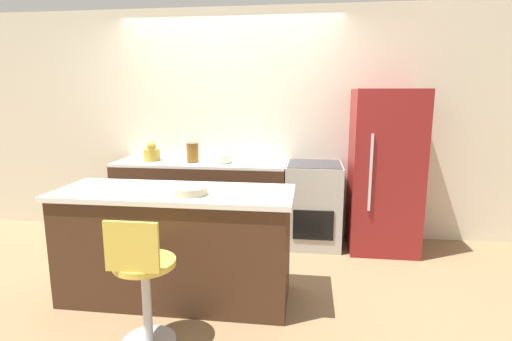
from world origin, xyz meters
name	(u,v)px	position (x,y,z in m)	size (l,w,h in m)	color
ground_plane	(221,250)	(0.00, 0.00, 0.00)	(14.00, 14.00, 0.00)	#8E704C
wall_back	(231,124)	(0.00, 0.66, 1.30)	(8.00, 0.06, 2.60)	beige
back_counter	(202,200)	(-0.29, 0.33, 0.45)	(1.91, 0.61, 0.91)	#422819
kitchen_island	(176,244)	(-0.13, -1.02, 0.45)	(1.88, 0.69, 0.90)	#422819
oven_range	(313,204)	(0.98, 0.32, 0.45)	(0.59, 0.62, 0.91)	#B7B2A8
refrigerator	(384,171)	(1.70, 0.30, 0.85)	(0.70, 0.68, 1.69)	maroon
stool_chair	(144,285)	(-0.12, -1.69, 0.44)	(0.40, 0.40, 0.91)	#B7B7BC
kettle	(152,153)	(-0.84, 0.28, 0.99)	(0.18, 0.18, 0.21)	#B29333
mixing_bowl	(222,159)	(-0.03, 0.28, 0.95)	(0.22, 0.22, 0.08)	beige
canister_jar	(193,152)	(-0.36, 0.28, 1.01)	(0.14, 0.14, 0.20)	brown
fruit_bowl	(190,191)	(0.03, -1.13, 0.93)	(0.26, 0.26, 0.06)	#C1B28E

